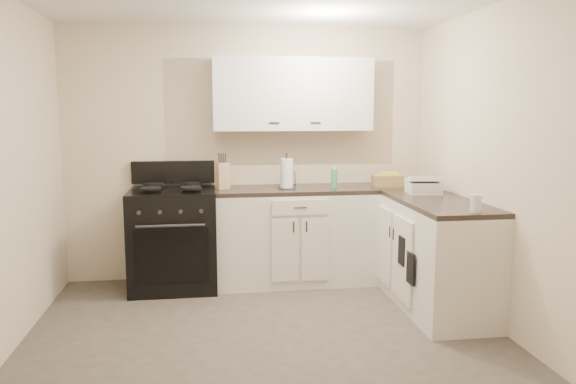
{
  "coord_description": "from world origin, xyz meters",
  "views": [
    {
      "loc": [
        -0.42,
        -3.83,
        1.69
      ],
      "look_at": [
        0.26,
        0.85,
        1.0
      ],
      "focal_mm": 35.0,
      "sensor_mm": 36.0,
      "label": 1
    }
  ],
  "objects": [
    {
      "name": "countertop_right",
      "position": [
        1.5,
        0.85,
        0.92
      ],
      "size": [
        0.6,
        1.9,
        0.04
      ],
      "primitive_type": "cube",
      "color": "black",
      "rests_on": "base_cabinets_right"
    },
    {
      "name": "upper_cabinets",
      "position": [
        0.43,
        1.65,
        1.84
      ],
      "size": [
        1.55,
        0.3,
        0.7
      ],
      "primitive_type": "cube",
      "color": "silver",
      "rests_on": "wall_back"
    },
    {
      "name": "stove",
      "position": [
        -0.75,
        1.48,
        0.46
      ],
      "size": [
        0.8,
        0.69,
        0.97
      ],
      "primitive_type": "cube",
      "color": "black",
      "rests_on": "floor"
    },
    {
      "name": "paper_towel",
      "position": [
        0.34,
        1.45,
        1.08
      ],
      "size": [
        0.13,
        0.13,
        0.29
      ],
      "primitive_type": "cylinder",
      "rotation": [
        0.0,
        0.0,
        -0.06
      ],
      "color": "white",
      "rests_on": "countertop_back"
    },
    {
      "name": "oven_mitt_near",
      "position": [
        1.18,
        0.32,
        0.44
      ],
      "size": [
        0.02,
        0.15,
        0.25
      ],
      "primitive_type": "cube",
      "color": "black",
      "rests_on": "base_cabinets_right"
    },
    {
      "name": "picture_frame",
      "position": [
        0.42,
        1.73,
        1.01
      ],
      "size": [
        0.11,
        0.07,
        0.13
      ],
      "primitive_type": "cube",
      "rotation": [
        -0.14,
        0.0,
        0.39
      ],
      "color": "black",
      "rests_on": "countertop_back"
    },
    {
      "name": "wicker_basket",
      "position": [
        1.38,
        1.49,
        1.0
      ],
      "size": [
        0.36,
        0.26,
        0.11
      ],
      "primitive_type": "cube",
      "rotation": [
        0.0,
        0.0,
        -0.11
      ],
      "color": "#A7824E",
      "rests_on": "countertop_right"
    },
    {
      "name": "base_cabinets_back",
      "position": [
        0.43,
        1.5,
        0.45
      ],
      "size": [
        1.55,
        0.6,
        0.9
      ],
      "primitive_type": "cube",
      "color": "silver",
      "rests_on": "floor"
    },
    {
      "name": "base_cabinets_right",
      "position": [
        1.5,
        0.85,
        0.45
      ],
      "size": [
        0.6,
        1.9,
        0.9
      ],
      "primitive_type": "cube",
      "color": "silver",
      "rests_on": "floor"
    },
    {
      "name": "wall_right",
      "position": [
        1.8,
        0.0,
        1.25
      ],
      "size": [
        0.0,
        3.6,
        3.6
      ],
      "primitive_type": "plane",
      "rotation": [
        1.57,
        0.0,
        -1.57
      ],
      "color": "beige",
      "rests_on": "ground"
    },
    {
      "name": "floor",
      "position": [
        0.0,
        0.0,
        0.0
      ],
      "size": [
        3.6,
        3.6,
        0.0
      ],
      "primitive_type": "plane",
      "color": "#473F38",
      "rests_on": "ground"
    },
    {
      "name": "countertop_grill",
      "position": [
        1.52,
        0.96,
        0.99
      ],
      "size": [
        0.3,
        0.29,
        0.1
      ],
      "primitive_type": "cube",
      "rotation": [
        0.0,
        0.0,
        -0.1
      ],
      "color": "white",
      "rests_on": "countertop_right"
    },
    {
      "name": "glass_jar",
      "position": [
        1.54,
        0.0,
        1.01
      ],
      "size": [
        0.08,
        0.08,
        0.13
      ],
      "primitive_type": "cylinder",
      "rotation": [
        0.0,
        0.0,
        -0.01
      ],
      "color": "silver",
      "rests_on": "countertop_right"
    },
    {
      "name": "wall_front",
      "position": [
        0.0,
        -1.8,
        1.25
      ],
      "size": [
        3.6,
        0.0,
        3.6
      ],
      "primitive_type": "plane",
      "rotation": [
        -1.57,
        0.0,
        0.0
      ],
      "color": "beige",
      "rests_on": "ground"
    },
    {
      "name": "oven_mitt_far",
      "position": [
        1.18,
        0.53,
        0.53
      ],
      "size": [
        0.02,
        0.14,
        0.24
      ],
      "primitive_type": "cube",
      "color": "black",
      "rests_on": "base_cabinets_right"
    },
    {
      "name": "wall_back",
      "position": [
        0.0,
        1.8,
        1.25
      ],
      "size": [
        3.6,
        0.0,
        3.6
      ],
      "primitive_type": "plane",
      "rotation": [
        1.57,
        0.0,
        0.0
      ],
      "color": "beige",
      "rests_on": "ground"
    },
    {
      "name": "countertop_back",
      "position": [
        0.43,
        1.5,
        0.92
      ],
      "size": [
        1.55,
        0.6,
        0.04
      ],
      "primitive_type": "cube",
      "color": "black",
      "rests_on": "base_cabinets_back"
    },
    {
      "name": "soap_bottle",
      "position": [
        0.8,
        1.43,
        1.03
      ],
      "size": [
        0.07,
        0.07,
        0.18
      ],
      "primitive_type": "cylinder",
      "rotation": [
        0.0,
        0.0,
        0.16
      ],
      "color": "#3EA360",
      "rests_on": "countertop_back"
    },
    {
      "name": "knife_block",
      "position": [
        -0.27,
        1.54,
        1.07
      ],
      "size": [
        0.14,
        0.14,
        0.25
      ],
      "primitive_type": "cube",
      "rotation": [
        0.0,
        0.0,
        0.36
      ],
      "color": "tan",
      "rests_on": "countertop_back"
    }
  ]
}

